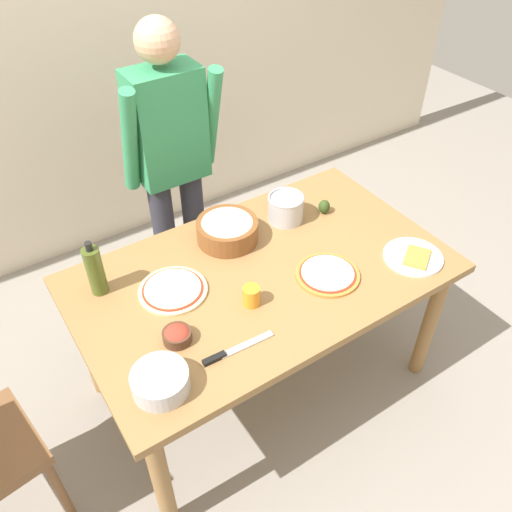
# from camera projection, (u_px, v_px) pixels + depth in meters

# --- Properties ---
(ground) EXTENTS (8.00, 8.00, 0.00)m
(ground) POSITION_uv_depth(u_px,v_px,m) (261.00, 377.00, 2.76)
(ground) COLOR gray
(wall_back) EXTENTS (5.60, 0.10, 2.60)m
(wall_back) POSITION_uv_depth(u_px,v_px,m) (102.00, 35.00, 2.91)
(wall_back) COLOR beige
(wall_back) RESTS_ON ground
(dining_table) EXTENTS (1.60, 0.96, 0.76)m
(dining_table) POSITION_uv_depth(u_px,v_px,m) (262.00, 286.00, 2.32)
(dining_table) COLOR olive
(dining_table) RESTS_ON ground
(person_cook) EXTENTS (0.49, 0.25, 1.62)m
(person_cook) POSITION_uv_depth(u_px,v_px,m) (172.00, 160.00, 2.60)
(person_cook) COLOR #2D2D38
(person_cook) RESTS_ON ground
(pizza_raw_on_board) EXTENTS (0.29, 0.29, 0.02)m
(pizza_raw_on_board) POSITION_uv_depth(u_px,v_px,m) (173.00, 290.00, 2.16)
(pizza_raw_on_board) COLOR beige
(pizza_raw_on_board) RESTS_ON dining_table
(pizza_cooked_on_tray) EXTENTS (0.27, 0.27, 0.02)m
(pizza_cooked_on_tray) POSITION_uv_depth(u_px,v_px,m) (328.00, 274.00, 2.23)
(pizza_cooked_on_tray) COLOR #C67A33
(pizza_cooked_on_tray) RESTS_ON dining_table
(plate_with_slice) EXTENTS (0.26, 0.26, 0.02)m
(plate_with_slice) POSITION_uv_depth(u_px,v_px,m) (414.00, 257.00, 2.31)
(plate_with_slice) COLOR white
(plate_with_slice) RESTS_ON dining_table
(popcorn_bowl) EXTENTS (0.28, 0.28, 0.11)m
(popcorn_bowl) POSITION_uv_depth(u_px,v_px,m) (227.00, 229.00, 2.38)
(popcorn_bowl) COLOR brown
(popcorn_bowl) RESTS_ON dining_table
(mixing_bowl_steel) EXTENTS (0.20, 0.20, 0.08)m
(mixing_bowl_steel) POSITION_uv_depth(u_px,v_px,m) (160.00, 381.00, 1.78)
(mixing_bowl_steel) COLOR #B7B7BC
(mixing_bowl_steel) RESTS_ON dining_table
(small_sauce_bowl) EXTENTS (0.11, 0.11, 0.06)m
(small_sauce_bowl) POSITION_uv_depth(u_px,v_px,m) (177.00, 335.00, 1.95)
(small_sauce_bowl) COLOR #4C2D1E
(small_sauce_bowl) RESTS_ON dining_table
(olive_oil_bottle) EXTENTS (0.07, 0.07, 0.26)m
(olive_oil_bottle) POSITION_uv_depth(u_px,v_px,m) (95.00, 270.00, 2.09)
(olive_oil_bottle) COLOR #47561E
(olive_oil_bottle) RESTS_ON dining_table
(steel_pot) EXTENTS (0.17, 0.17, 0.13)m
(steel_pot) POSITION_uv_depth(u_px,v_px,m) (286.00, 208.00, 2.49)
(steel_pot) COLOR #B7B7BC
(steel_pot) RESTS_ON dining_table
(cup_orange) EXTENTS (0.07, 0.07, 0.08)m
(cup_orange) POSITION_uv_depth(u_px,v_px,m) (251.00, 296.00, 2.08)
(cup_orange) COLOR orange
(cup_orange) RESTS_ON dining_table
(chef_knife) EXTENTS (0.29, 0.04, 0.02)m
(chef_knife) POSITION_uv_depth(u_px,v_px,m) (230.00, 352.00, 1.92)
(chef_knife) COLOR silver
(chef_knife) RESTS_ON dining_table
(avocado) EXTENTS (0.06, 0.06, 0.07)m
(avocado) POSITION_uv_depth(u_px,v_px,m) (324.00, 207.00, 2.55)
(avocado) COLOR #2D4219
(avocado) RESTS_ON dining_table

